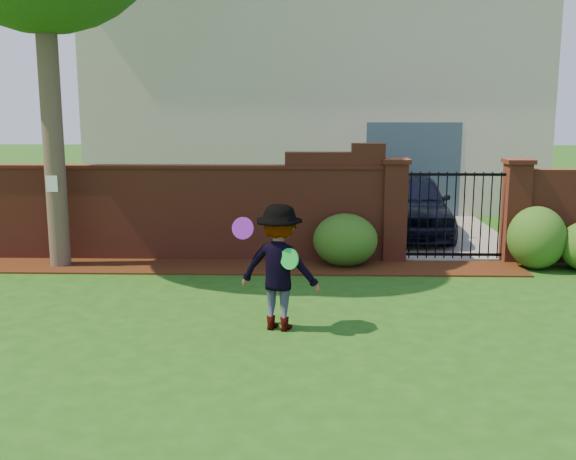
{
  "coord_description": "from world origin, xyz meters",
  "views": [
    {
      "loc": [
        0.79,
        -8.21,
        2.85
      ],
      "look_at": [
        0.53,
        1.4,
        1.05
      ],
      "focal_mm": 42.04,
      "sensor_mm": 36.0,
      "label": 1
    }
  ],
  "objects_px": {
    "car": "(411,205)",
    "frisbee_green": "(289,259)",
    "man": "(278,268)",
    "frisbee_purple": "(243,228)"
  },
  "relations": [
    {
      "from": "man",
      "to": "frisbee_green",
      "type": "xyz_separation_m",
      "value": [
        0.15,
        -0.22,
        0.17
      ]
    },
    {
      "from": "car",
      "to": "frisbee_green",
      "type": "distance_m",
      "value": 6.98
    },
    {
      "from": "frisbee_purple",
      "to": "frisbee_green",
      "type": "distance_m",
      "value": 0.71
    },
    {
      "from": "man",
      "to": "frisbee_purple",
      "type": "relative_size",
      "value": 5.74
    },
    {
      "from": "man",
      "to": "frisbee_purple",
      "type": "xyz_separation_m",
      "value": [
        -0.44,
        -0.01,
        0.51
      ]
    },
    {
      "from": "car",
      "to": "frisbee_green",
      "type": "xyz_separation_m",
      "value": [
        -2.48,
        -6.52,
        0.3
      ]
    },
    {
      "from": "car",
      "to": "frisbee_purple",
      "type": "height_order",
      "value": "frisbee_purple"
    },
    {
      "from": "man",
      "to": "frisbee_green",
      "type": "bearing_deg",
      "value": 140.33
    },
    {
      "from": "frisbee_purple",
      "to": "frisbee_green",
      "type": "bearing_deg",
      "value": -20.15
    },
    {
      "from": "car",
      "to": "frisbee_green",
      "type": "relative_size",
      "value": 15.21
    }
  ]
}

